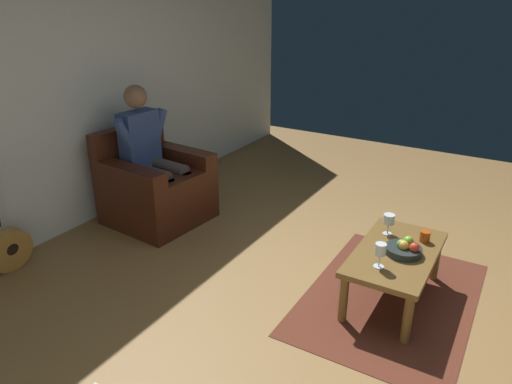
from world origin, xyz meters
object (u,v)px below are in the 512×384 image
object	(u,v)px
wine_glass_far	(389,220)
candle_jar	(425,236)
wine_glass_near	(380,251)
fruit_bowl	(404,249)
coffee_table	(395,259)
guitar	(8,245)
armchair	(155,188)
person_seated	(150,151)

from	to	relation	value
wine_glass_far	candle_jar	distance (m)	0.28
wine_glass_near	wine_glass_far	bearing A→B (deg)	-169.63
fruit_bowl	coffee_table	bearing A→B (deg)	-98.65
guitar	wine_glass_near	world-z (taller)	guitar
armchair	guitar	xyz separation A→B (m)	(1.31, -0.36, -0.11)
candle_jar	coffee_table	bearing A→B (deg)	-28.54
guitar	fruit_bowl	distance (m)	3.02
guitar	fruit_bowl	world-z (taller)	guitar
armchair	coffee_table	distance (m)	2.36
coffee_table	wine_glass_far	distance (m)	0.31
armchair	candle_jar	size ratio (longest dim) A/B	11.03
coffee_table	candle_jar	xyz separation A→B (m)	(-0.25, 0.13, 0.10)
candle_jar	wine_glass_near	bearing A→B (deg)	-18.96
coffee_table	armchair	bearing A→B (deg)	-93.06
person_seated	wine_glass_far	distance (m)	2.26
armchair	fruit_bowl	xyz separation A→B (m)	(0.13, 2.41, 0.11)
person_seated	guitar	xyz separation A→B (m)	(1.31, -0.34, -0.47)
coffee_table	wine_glass_far	xyz separation A→B (m)	(-0.22, -0.13, 0.17)
armchair	person_seated	distance (m)	0.37
wine_glass_near	candle_jar	world-z (taller)	wine_glass_near
person_seated	coffee_table	bearing A→B (deg)	91.41
person_seated	coffee_table	distance (m)	2.42
coffee_table	wine_glass_far	size ratio (longest dim) A/B	5.93
person_seated	wine_glass_near	xyz separation A→B (m)	(0.39, 2.34, -0.18)
armchair	candle_jar	xyz separation A→B (m)	(-0.12, 2.49, 0.11)
wine_glass_near	candle_jar	bearing A→B (deg)	161.04
armchair	wine_glass_far	distance (m)	2.24
guitar	candle_jar	bearing A→B (deg)	116.62
person_seated	wine_glass_far	size ratio (longest dim) A/B	8.04
wine_glass_near	person_seated	bearing A→B (deg)	-99.56
wine_glass_near	wine_glass_far	xyz separation A→B (m)	(-0.49, -0.09, -0.01)
coffee_table	guitar	bearing A→B (deg)	-66.47
coffee_table	wine_glass_near	xyz separation A→B (m)	(0.27, -0.04, 0.18)
armchair	candle_jar	distance (m)	2.50
guitar	wine_glass_far	size ratio (longest dim) A/B	6.23
armchair	guitar	size ratio (longest dim) A/B	0.89
armchair	wine_glass_far	world-z (taller)	armchair
person_seated	candle_jar	size ratio (longest dim) A/B	15.95
armchair	wine_glass_far	size ratio (longest dim) A/B	5.56
wine_glass_near	candle_jar	size ratio (longest dim) A/B	2.13
armchair	wine_glass_far	bearing A→B (deg)	96.89
fruit_bowl	candle_jar	distance (m)	0.27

